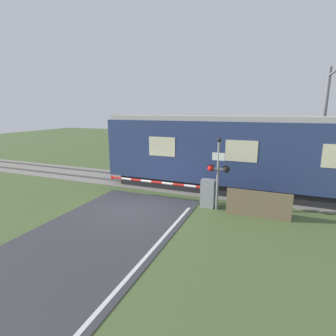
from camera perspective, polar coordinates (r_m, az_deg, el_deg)
name	(u,v)px	position (r m, az deg, el deg)	size (l,w,h in m)	color
ground_plane	(135,209)	(11.67, -7.28, -8.88)	(80.00, 80.00, 0.00)	#4C6033
track_bed	(170,184)	(15.30, 0.49, -3.42)	(36.00, 3.20, 0.13)	gray
train	(244,154)	(13.93, 16.21, 2.88)	(14.48, 2.73, 3.94)	black
crossing_barrier	(199,191)	(11.86, 6.86, -5.09)	(5.38, 0.44, 1.25)	gray
signal_post	(218,170)	(11.23, 10.83, -0.35)	(0.95, 0.26, 3.12)	gray
catenary_pole	(323,127)	(16.17, 30.64, 7.61)	(0.20, 1.90, 6.36)	slate
roadside_fence	(258,204)	(11.17, 19.00, -7.49)	(2.50, 0.06, 1.10)	#726047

